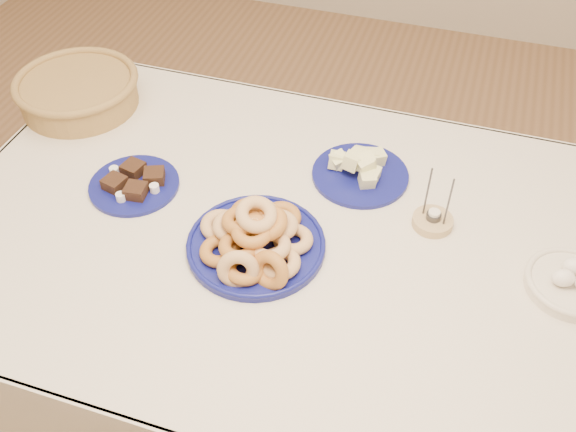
# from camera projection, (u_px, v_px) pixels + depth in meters

# --- Properties ---
(ground) EXTENTS (5.00, 5.00, 0.00)m
(ground) POSITION_uv_depth(u_px,v_px,m) (293.00, 394.00, 2.05)
(ground) COLOR #896141
(ground) RESTS_ON ground
(dining_table) EXTENTS (1.71, 1.11, 0.75)m
(dining_table) POSITION_uv_depth(u_px,v_px,m) (294.00, 261.00, 1.59)
(dining_table) COLOR brown
(dining_table) RESTS_ON ground
(donut_platter) EXTENTS (0.36, 0.36, 0.15)m
(donut_platter) POSITION_uv_depth(u_px,v_px,m) (256.00, 239.00, 1.45)
(donut_platter) COLOR navy
(donut_platter) RESTS_ON dining_table
(melon_plate) EXTENTS (0.32, 0.32, 0.09)m
(melon_plate) POSITION_uv_depth(u_px,v_px,m) (360.00, 169.00, 1.64)
(melon_plate) COLOR navy
(melon_plate) RESTS_ON dining_table
(brownie_plate) EXTENTS (0.23, 0.23, 0.04)m
(brownie_plate) POSITION_uv_depth(u_px,v_px,m) (134.00, 183.00, 1.62)
(brownie_plate) COLOR navy
(brownie_plate) RESTS_ON dining_table
(wicker_basket) EXTENTS (0.47, 0.47, 0.09)m
(wicker_basket) POSITION_uv_depth(u_px,v_px,m) (78.00, 90.00, 1.85)
(wicker_basket) COLOR olive
(wicker_basket) RESTS_ON dining_table
(candle_holder) EXTENTS (0.13, 0.13, 0.16)m
(candle_holder) POSITION_uv_depth(u_px,v_px,m) (433.00, 220.00, 1.52)
(candle_holder) COLOR tan
(candle_holder) RESTS_ON dining_table
(egg_bowl) EXTENTS (0.23, 0.23, 0.06)m
(egg_bowl) POSITION_uv_depth(u_px,v_px,m) (571.00, 283.00, 1.38)
(egg_bowl) COLOR beige
(egg_bowl) RESTS_ON dining_table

